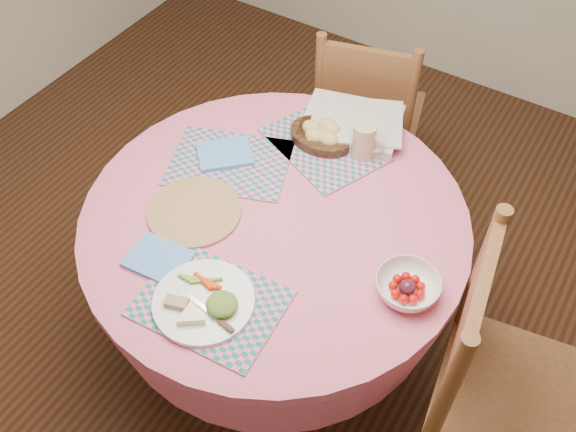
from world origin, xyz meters
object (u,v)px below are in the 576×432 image
at_px(chair_right, 500,389).
at_px(fruit_bowl, 407,287).
at_px(latte_mug, 365,140).
at_px(wicker_trivet, 194,211).
at_px(bread_bowl, 322,134).
at_px(chair_back, 366,116).
at_px(dining_table, 276,253).
at_px(dinner_plate, 204,302).

xyz_separation_m(chair_right, fruit_bowl, (-0.34, 0.02, 0.22)).
relative_size(chair_right, latte_mug, 8.12).
bearing_deg(wicker_trivet, bread_bowl, 70.81).
relative_size(chair_back, fruit_bowl, 4.60).
bearing_deg(latte_mug, dining_table, -105.54).
bearing_deg(bread_bowl, latte_mug, 4.46).
height_order(dinner_plate, latte_mug, latte_mug).
height_order(chair_right, fruit_bowl, chair_right).
height_order(chair_back, latte_mug, chair_back).
bearing_deg(bread_bowl, wicker_trivet, -109.19).
bearing_deg(dining_table, wicker_trivet, -150.90).
xyz_separation_m(chair_back, bread_bowl, (0.05, -0.49, 0.29)).
height_order(wicker_trivet, bread_bowl, bread_bowl).
distance_m(wicker_trivet, fruit_bowl, 0.71).
bearing_deg(dinner_plate, chair_back, 95.18).
bearing_deg(dining_table, dinner_plate, -87.64).
bearing_deg(dinner_plate, bread_bowl, 94.77).
xyz_separation_m(wicker_trivet, dinner_plate, (0.24, -0.26, 0.01)).
relative_size(chair_back, dinner_plate, 3.28).
xyz_separation_m(chair_right, latte_mug, (-0.71, 0.46, 0.27)).
height_order(dining_table, chair_right, chair_right).
bearing_deg(fruit_bowl, dining_table, 174.64).
bearing_deg(fruit_bowl, latte_mug, 130.25).
relative_size(dining_table, fruit_bowl, 6.01).
xyz_separation_m(chair_back, dinner_plate, (0.11, -1.25, 0.28)).
distance_m(chair_back, fruit_bowl, 1.11).
height_order(chair_right, bread_bowl, chair_right).
bearing_deg(latte_mug, chair_right, -33.01).
relative_size(chair_back, latte_mug, 7.25).
distance_m(chair_right, chair_back, 1.31).
bearing_deg(bread_bowl, dinner_plate, -85.23).
xyz_separation_m(chair_right, dinner_plate, (-0.80, -0.32, 0.22)).
xyz_separation_m(dining_table, dinner_plate, (0.02, -0.39, 0.22)).
height_order(wicker_trivet, dinner_plate, dinner_plate).
xyz_separation_m(bread_bowl, fruit_bowl, (0.53, -0.42, -0.01)).
height_order(bread_bowl, latte_mug, latte_mug).
distance_m(bread_bowl, fruit_bowl, 0.68).
height_order(chair_right, dinner_plate, chair_right).
distance_m(dinner_plate, fruit_bowl, 0.58).
bearing_deg(dinner_plate, dining_table, 92.36).
bearing_deg(chair_right, latte_mug, 47.91).
distance_m(wicker_trivet, bread_bowl, 0.53).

